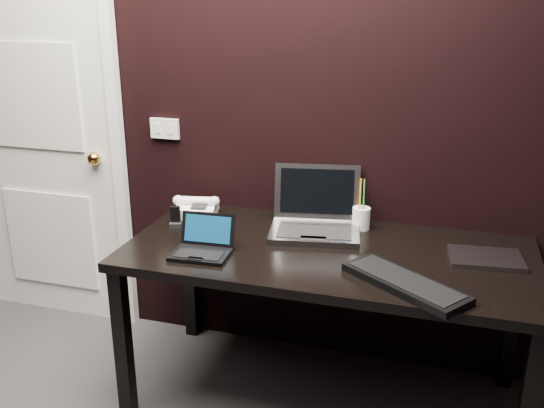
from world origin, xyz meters
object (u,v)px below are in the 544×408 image
(door, at_px, (40,135))
(ext_keyboard, at_px, (405,283))
(netbook, at_px, (203,247))
(mobile_phone, at_px, (176,219))
(desk_phone, at_px, (197,208))
(desk, at_px, (327,267))
(pen_cup, at_px, (361,217))
(closed_laptop, at_px, (486,258))
(silver_laptop, at_px, (315,221))

(door, distance_m, ext_keyboard, 2.10)
(netbook, height_order, mobile_phone, netbook)
(door, height_order, ext_keyboard, door)
(desk_phone, bearing_deg, door, 170.86)
(desk, xyz_separation_m, netbook, (-0.49, -0.19, 0.11))
(desk, height_order, pen_cup, pen_cup)
(ext_keyboard, distance_m, desk_phone, 1.13)
(ext_keyboard, bearing_deg, mobile_phone, 163.40)
(netbook, relative_size, closed_laptop, 0.80)
(desk, relative_size, silver_laptop, 3.78)
(netbook, xyz_separation_m, desk_phone, (-0.20, 0.41, 0.01))
(netbook, xyz_separation_m, ext_keyboard, (0.82, -0.06, -0.02))
(desk, distance_m, ext_keyboard, 0.43)
(pen_cup, bearing_deg, desk, -108.77)
(netbook, bearing_deg, desk, 21.39)
(netbook, height_order, pen_cup, pen_cup)
(door, bearing_deg, desk, -12.82)
(mobile_phone, xyz_separation_m, pen_cup, (0.82, 0.21, 0.02))
(closed_laptop, height_order, mobile_phone, mobile_phone)
(desk, distance_m, closed_laptop, 0.64)
(silver_laptop, xyz_separation_m, closed_laptop, (0.73, -0.11, -0.04))
(silver_laptop, relative_size, desk_phone, 1.93)
(ext_keyboard, bearing_deg, door, 162.50)
(desk, relative_size, desk_phone, 7.30)
(mobile_phone, height_order, pen_cup, pen_cup)
(desk, distance_m, mobile_phone, 0.74)
(ext_keyboard, bearing_deg, netbook, 175.75)
(desk, bearing_deg, pen_cup, 71.23)
(pen_cup, bearing_deg, ext_keyboard, -65.25)
(pen_cup, bearing_deg, desk_phone, -175.80)
(door, relative_size, pen_cup, 9.02)
(ext_keyboard, distance_m, pen_cup, 0.59)
(netbook, relative_size, pen_cup, 1.03)
(netbook, height_order, ext_keyboard, netbook)
(closed_laptop, xyz_separation_m, desk_phone, (-1.32, 0.14, 0.03))
(silver_laptop, relative_size, ext_keyboard, 0.91)
(desk, xyz_separation_m, silver_laptop, (-0.10, 0.19, 0.13))
(mobile_phone, bearing_deg, silver_laptop, 10.85)
(desk, relative_size, ext_keyboard, 3.43)
(silver_laptop, relative_size, closed_laptop, 1.48)
(door, relative_size, desk_phone, 9.19)
(desk_phone, height_order, pen_cup, pen_cup)
(desk, distance_m, silver_laptop, 0.25)
(desk, bearing_deg, netbook, -158.61)
(silver_laptop, bearing_deg, door, 173.10)
(desk, bearing_deg, door, 167.18)
(mobile_phone, bearing_deg, netbook, -46.64)
(desk, relative_size, mobile_phone, 18.18)
(closed_laptop, bearing_deg, door, 172.55)
(door, distance_m, desk, 1.73)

